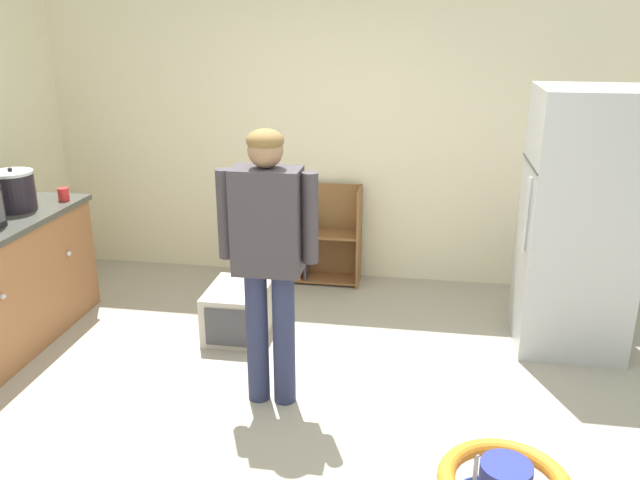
{
  "coord_description": "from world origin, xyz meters",
  "views": [
    {
      "loc": [
        0.65,
        -3.11,
        2.21
      ],
      "look_at": [
        0.08,
        0.38,
        0.99
      ],
      "focal_mm": 36.66,
      "sensor_mm": 36.0,
      "label": 1
    }
  ],
  "objects_px": {
    "teal_cup": "(28,189)",
    "bookshelf": "(307,239)",
    "crock_pot": "(13,191)",
    "red_cup": "(64,194)",
    "standing_person": "(268,247)",
    "pet_carrier": "(239,311)",
    "refrigerator": "(579,223)"
  },
  "relations": [
    {
      "from": "teal_cup",
      "to": "bookshelf",
      "type": "bearing_deg",
      "value": 22.48
    },
    {
      "from": "crock_pot",
      "to": "red_cup",
      "type": "bearing_deg",
      "value": 54.49
    },
    {
      "from": "standing_person",
      "to": "red_cup",
      "type": "xyz_separation_m",
      "value": [
        -1.8,
        0.97,
        -0.03
      ]
    },
    {
      "from": "bookshelf",
      "to": "pet_carrier",
      "type": "height_order",
      "value": "bookshelf"
    },
    {
      "from": "crock_pot",
      "to": "bookshelf",
      "type": "bearing_deg",
      "value": 33.28
    },
    {
      "from": "pet_carrier",
      "to": "refrigerator",
      "type": "bearing_deg",
      "value": 6.23
    },
    {
      "from": "pet_carrier",
      "to": "crock_pot",
      "type": "distance_m",
      "value": 1.79
    },
    {
      "from": "standing_person",
      "to": "teal_cup",
      "type": "relative_size",
      "value": 17.27
    },
    {
      "from": "standing_person",
      "to": "pet_carrier",
      "type": "height_order",
      "value": "standing_person"
    },
    {
      "from": "pet_carrier",
      "to": "red_cup",
      "type": "bearing_deg",
      "value": 172.77
    },
    {
      "from": "red_cup",
      "to": "standing_person",
      "type": "bearing_deg",
      "value": -28.41
    },
    {
      "from": "refrigerator",
      "to": "teal_cup",
      "type": "distance_m",
      "value": 4.03
    },
    {
      "from": "bookshelf",
      "to": "teal_cup",
      "type": "distance_m",
      "value": 2.26
    },
    {
      "from": "standing_person",
      "to": "bookshelf",
      "type": "bearing_deg",
      "value": 94.02
    },
    {
      "from": "refrigerator",
      "to": "pet_carrier",
      "type": "height_order",
      "value": "refrigerator"
    },
    {
      "from": "bookshelf",
      "to": "pet_carrier",
      "type": "distance_m",
      "value": 1.17
    },
    {
      "from": "refrigerator",
      "to": "crock_pot",
      "type": "xyz_separation_m",
      "value": [
        -3.88,
        -0.37,
        0.15
      ]
    },
    {
      "from": "standing_person",
      "to": "red_cup",
      "type": "distance_m",
      "value": 2.04
    },
    {
      "from": "refrigerator",
      "to": "red_cup",
      "type": "relative_size",
      "value": 18.74
    },
    {
      "from": "refrigerator",
      "to": "teal_cup",
      "type": "xyz_separation_m",
      "value": [
        -4.03,
        0.02,
        0.06
      ]
    },
    {
      "from": "refrigerator",
      "to": "red_cup",
      "type": "xyz_separation_m",
      "value": [
        -3.67,
        -0.08,
        0.06
      ]
    },
    {
      "from": "pet_carrier",
      "to": "crock_pot",
      "type": "bearing_deg",
      "value": -175.84
    },
    {
      "from": "refrigerator",
      "to": "teal_cup",
      "type": "relative_size",
      "value": 18.74
    },
    {
      "from": "crock_pot",
      "to": "red_cup",
      "type": "distance_m",
      "value": 0.36
    },
    {
      "from": "pet_carrier",
      "to": "red_cup",
      "type": "xyz_separation_m",
      "value": [
        -1.36,
        0.17,
        0.77
      ]
    },
    {
      "from": "refrigerator",
      "to": "bookshelf",
      "type": "relative_size",
      "value": 2.09
    },
    {
      "from": "refrigerator",
      "to": "standing_person",
      "type": "relative_size",
      "value": 1.09
    },
    {
      "from": "bookshelf",
      "to": "crock_pot",
      "type": "bearing_deg",
      "value": -146.72
    },
    {
      "from": "refrigerator",
      "to": "bookshelf",
      "type": "xyz_separation_m",
      "value": [
        -2.01,
        0.86,
        -0.52
      ]
    },
    {
      "from": "standing_person",
      "to": "teal_cup",
      "type": "distance_m",
      "value": 2.41
    },
    {
      "from": "refrigerator",
      "to": "crock_pot",
      "type": "relative_size",
      "value": 5.81
    },
    {
      "from": "pet_carrier",
      "to": "crock_pot",
      "type": "relative_size",
      "value": 1.8
    }
  ]
}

